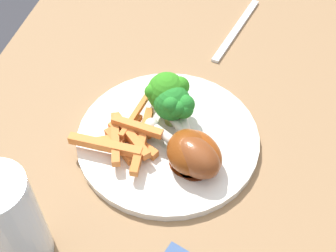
{
  "coord_description": "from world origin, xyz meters",
  "views": [
    {
      "loc": [
        -0.31,
        -0.07,
        1.22
      ],
      "look_at": [
        0.07,
        0.02,
        0.76
      ],
      "focal_mm": 47.95,
      "sensor_mm": 36.0,
      "label": 1
    }
  ],
  "objects_px": {
    "broccoli_floret_front": "(168,92)",
    "dining_table": "(169,228)",
    "chicken_drumstick_near": "(198,149)",
    "fork": "(237,29)",
    "broccoli_floret_middle": "(174,104)",
    "dinner_plate": "(168,138)",
    "chicken_drumstick_far": "(192,155)",
    "carrot_fries_pile": "(126,137)",
    "chicken_drumstick_extra": "(189,149)",
    "water_glass": "(9,222)"
  },
  "relations": [
    {
      "from": "dinner_plate",
      "to": "broccoli_floret_middle",
      "type": "relative_size",
      "value": 3.8
    },
    {
      "from": "carrot_fries_pile",
      "to": "chicken_drumstick_far",
      "type": "bearing_deg",
      "value": -100.41
    },
    {
      "from": "dinner_plate",
      "to": "dining_table",
      "type": "bearing_deg",
      "value": -165.96
    },
    {
      "from": "broccoli_floret_front",
      "to": "fork",
      "type": "bearing_deg",
      "value": -17.03
    },
    {
      "from": "dining_table",
      "to": "chicken_drumstick_near",
      "type": "relative_size",
      "value": 11.62
    },
    {
      "from": "chicken_drumstick_near",
      "to": "fork",
      "type": "relative_size",
      "value": 0.57
    },
    {
      "from": "water_glass",
      "to": "dining_table",
      "type": "bearing_deg",
      "value": -50.07
    },
    {
      "from": "broccoli_floret_front",
      "to": "carrot_fries_pile",
      "type": "bearing_deg",
      "value": 146.75
    },
    {
      "from": "fork",
      "to": "water_glass",
      "type": "bearing_deg",
      "value": -7.19
    },
    {
      "from": "chicken_drumstick_near",
      "to": "dinner_plate",
      "type": "bearing_deg",
      "value": 57.04
    },
    {
      "from": "broccoli_floret_front",
      "to": "carrot_fries_pile",
      "type": "distance_m",
      "value": 0.08
    },
    {
      "from": "broccoli_floret_middle",
      "to": "chicken_drumstick_far",
      "type": "distance_m",
      "value": 0.08
    },
    {
      "from": "dinner_plate",
      "to": "carrot_fries_pile",
      "type": "height_order",
      "value": "carrot_fries_pile"
    },
    {
      "from": "broccoli_floret_middle",
      "to": "water_glass",
      "type": "height_order",
      "value": "water_glass"
    },
    {
      "from": "broccoli_floret_front",
      "to": "dining_table",
      "type": "bearing_deg",
      "value": -166.39
    },
    {
      "from": "broccoli_floret_middle",
      "to": "fork",
      "type": "relative_size",
      "value": 0.35
    },
    {
      "from": "dinner_plate",
      "to": "chicken_drumstick_far",
      "type": "height_order",
      "value": "chicken_drumstick_far"
    },
    {
      "from": "dining_table",
      "to": "broccoli_floret_front",
      "type": "bearing_deg",
      "value": 13.61
    },
    {
      "from": "carrot_fries_pile",
      "to": "chicken_drumstick_far",
      "type": "height_order",
      "value": "chicken_drumstick_far"
    },
    {
      "from": "fork",
      "to": "chicken_drumstick_far",
      "type": "bearing_deg",
      "value": 10.99
    },
    {
      "from": "fork",
      "to": "broccoli_floret_middle",
      "type": "bearing_deg",
      "value": 1.54
    },
    {
      "from": "broccoli_floret_middle",
      "to": "dining_table",
      "type": "bearing_deg",
      "value": -170.92
    },
    {
      "from": "chicken_drumstick_extra",
      "to": "water_glass",
      "type": "distance_m",
      "value": 0.23
    },
    {
      "from": "dining_table",
      "to": "carrot_fries_pile",
      "type": "xyz_separation_m",
      "value": [
        0.05,
        0.07,
        0.13
      ]
    },
    {
      "from": "broccoli_floret_front",
      "to": "fork",
      "type": "distance_m",
      "value": 0.25
    },
    {
      "from": "dining_table",
      "to": "fork",
      "type": "distance_m",
      "value": 0.36
    },
    {
      "from": "dining_table",
      "to": "carrot_fries_pile",
      "type": "relative_size",
      "value": 7.96
    },
    {
      "from": "chicken_drumstick_far",
      "to": "chicken_drumstick_extra",
      "type": "xyz_separation_m",
      "value": [
        0.01,
        0.01,
        -0.0
      ]
    },
    {
      "from": "dining_table",
      "to": "broccoli_floret_middle",
      "type": "height_order",
      "value": "broccoli_floret_middle"
    },
    {
      "from": "broccoli_floret_middle",
      "to": "chicken_drumstick_far",
      "type": "xyz_separation_m",
      "value": [
        -0.06,
        -0.04,
        -0.02
      ]
    },
    {
      "from": "broccoli_floret_front",
      "to": "chicken_drumstick_far",
      "type": "height_order",
      "value": "broccoli_floret_front"
    },
    {
      "from": "dinner_plate",
      "to": "chicken_drumstick_far",
      "type": "relative_size",
      "value": 2.09
    },
    {
      "from": "chicken_drumstick_near",
      "to": "chicken_drumstick_extra",
      "type": "relative_size",
      "value": 0.91
    },
    {
      "from": "broccoli_floret_front",
      "to": "chicken_drumstick_far",
      "type": "relative_size",
      "value": 0.6
    },
    {
      "from": "fork",
      "to": "water_glass",
      "type": "relative_size",
      "value": 1.4
    },
    {
      "from": "dining_table",
      "to": "water_glass",
      "type": "distance_m",
      "value": 0.26
    },
    {
      "from": "dinner_plate",
      "to": "chicken_drumstick_extra",
      "type": "distance_m",
      "value": 0.06
    },
    {
      "from": "water_glass",
      "to": "chicken_drumstick_far",
      "type": "bearing_deg",
      "value": -47.48
    },
    {
      "from": "broccoli_floret_front",
      "to": "fork",
      "type": "xyz_separation_m",
      "value": [
        0.23,
        -0.07,
        -0.05
      ]
    },
    {
      "from": "dining_table",
      "to": "water_glass",
      "type": "xyz_separation_m",
      "value": [
        -0.12,
        0.14,
        0.18
      ]
    },
    {
      "from": "carrot_fries_pile",
      "to": "chicken_drumstick_extra",
      "type": "xyz_separation_m",
      "value": [
        -0.01,
        -0.09,
        0.01
      ]
    },
    {
      "from": "broccoli_floret_front",
      "to": "broccoli_floret_middle",
      "type": "relative_size",
      "value": 1.08
    },
    {
      "from": "broccoli_floret_front",
      "to": "chicken_drumstick_near",
      "type": "xyz_separation_m",
      "value": [
        -0.07,
        -0.06,
        -0.02
      ]
    },
    {
      "from": "broccoli_floret_front",
      "to": "chicken_drumstick_near",
      "type": "height_order",
      "value": "broccoli_floret_front"
    },
    {
      "from": "dining_table",
      "to": "broccoli_floret_middle",
      "type": "relative_size",
      "value": 19.12
    },
    {
      "from": "chicken_drumstick_extra",
      "to": "fork",
      "type": "height_order",
      "value": "chicken_drumstick_extra"
    },
    {
      "from": "chicken_drumstick_extra",
      "to": "dining_table",
      "type": "bearing_deg",
      "value": 158.29
    },
    {
      "from": "chicken_drumstick_far",
      "to": "water_glass",
      "type": "relative_size",
      "value": 0.89
    },
    {
      "from": "chicken_drumstick_far",
      "to": "fork",
      "type": "distance_m",
      "value": 0.31
    },
    {
      "from": "dinner_plate",
      "to": "chicken_drumstick_near",
      "type": "distance_m",
      "value": 0.06
    }
  ]
}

